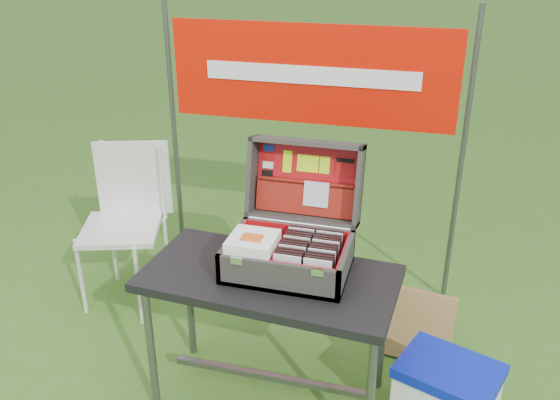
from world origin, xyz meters
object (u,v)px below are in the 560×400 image
(suitcase, at_px, (292,215))
(table, at_px, (270,339))
(cooler, at_px, (445,399))
(cardboard_box, at_px, (418,326))
(chair, at_px, (121,231))

(suitcase, bearing_deg, table, -122.40)
(cooler, distance_m, cardboard_box, 0.52)
(cooler, xyz_separation_m, cardboard_box, (-0.15, 0.49, 0.00))
(table, distance_m, suitcase, 0.60)
(table, distance_m, cooler, 0.81)
(table, relative_size, cooler, 2.67)
(table, relative_size, cardboard_box, 2.97)
(table, bearing_deg, cooler, 3.93)
(cooler, distance_m, chair, 1.93)
(table, height_order, cardboard_box, table)
(chair, relative_size, cardboard_box, 2.55)
(suitcase, distance_m, cooler, 1.04)
(table, distance_m, cardboard_box, 0.83)
(suitcase, height_order, chair, suitcase)
(chair, bearing_deg, table, -46.44)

